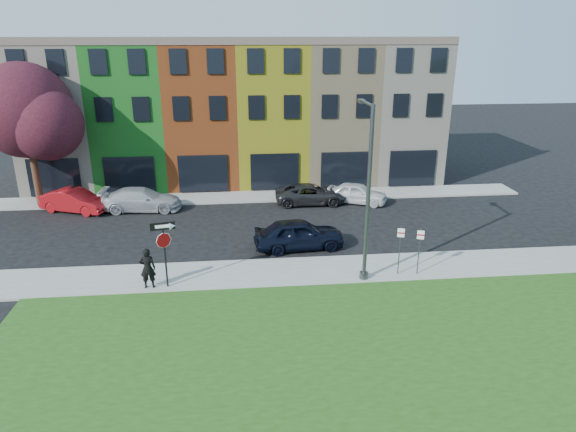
{
  "coord_description": "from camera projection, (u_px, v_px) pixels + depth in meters",
  "views": [
    {
      "loc": [
        -2.59,
        -18.87,
        10.81
      ],
      "look_at": [
        -0.28,
        4.0,
        2.53
      ],
      "focal_mm": 32.0,
      "sensor_mm": 36.0,
      "label": 1
    }
  ],
  "objects": [
    {
      "name": "parked_car_silver",
      "position": [
        142.0,
        199.0,
        32.7
      ],
      "size": [
        2.5,
        5.19,
        1.45
      ],
      "primitive_type": "imported",
      "rotation": [
        0.0,
        0.0,
        1.52
      ],
      "color": "#AEAFB3",
      "rests_on": "ground"
    },
    {
      "name": "street_lamp",
      "position": [
        367.0,
        194.0,
        22.44
      ],
      "size": [
        0.4,
        2.58,
        7.91
      ],
      "rotation": [
        0.0,
        0.0,
        -0.0
      ],
      "color": "#424447",
      "rests_on": "sidewalk_near"
    },
    {
      "name": "parked_car_white",
      "position": [
        357.0,
        193.0,
        34.14
      ],
      "size": [
        4.57,
        5.17,
        1.35
      ],
      "primitive_type": "imported",
      "rotation": [
        0.0,
        0.0,
        1.15
      ],
      "color": "silver",
      "rests_on": "ground"
    },
    {
      "name": "rowhouse_block",
      "position": [
        237.0,
        112.0,
        39.48
      ],
      "size": [
        30.0,
        10.12,
        10.0
      ],
      "color": "#BCB09C",
      "rests_on": "ground"
    },
    {
      "name": "ground",
      "position": [
        304.0,
        304.0,
        21.58
      ],
      "size": [
        120.0,
        120.0,
        0.0
      ],
      "primitive_type": "plane",
      "color": "black",
      "rests_on": "ground"
    },
    {
      "name": "man",
      "position": [
        148.0,
        268.0,
        22.44
      ],
      "size": [
        0.7,
        0.48,
        1.88
      ],
      "primitive_type": "imported",
      "rotation": [
        0.0,
        0.0,
        3.16
      ],
      "color": "black",
      "rests_on": "sidewalk_near"
    },
    {
      "name": "tree_purple",
      "position": [
        27.0,
        113.0,
        31.73
      ],
      "size": [
        7.04,
        6.16,
        9.05
      ],
      "color": "black",
      "rests_on": "sidewalk_far"
    },
    {
      "name": "grass_park",
      "position": [
        571.0,
        382.0,
        16.7
      ],
      "size": [
        40.0,
        16.0,
        0.1
      ],
      "primitive_type": "cube",
      "color": "#214513",
      "rests_on": "ground"
    },
    {
      "name": "parked_car_red",
      "position": [
        75.0,
        201.0,
        32.46
      ],
      "size": [
        4.54,
        5.46,
        1.45
      ],
      "primitive_type": "imported",
      "rotation": [
        0.0,
        0.0,
        1.2
      ],
      "color": "maroon",
      "rests_on": "ground"
    },
    {
      "name": "parked_car_dark",
      "position": [
        311.0,
        194.0,
        34.02
      ],
      "size": [
        2.31,
        4.77,
        1.31
      ],
      "primitive_type": "imported",
      "rotation": [
        0.0,
        0.0,
        1.56
      ],
      "color": "black",
      "rests_on": "ground"
    },
    {
      "name": "parking_sign_a",
      "position": [
        400.0,
        245.0,
        23.54
      ],
      "size": [
        0.31,
        0.12,
        2.4
      ],
      "rotation": [
        0.0,
        0.0,
        -0.26
      ],
      "color": "#424447",
      "rests_on": "sidewalk_near"
    },
    {
      "name": "sidewalk_far",
      "position": [
        233.0,
        197.0,
        35.31
      ],
      "size": [
        40.0,
        2.4,
        0.12
      ],
      "primitive_type": "cube",
      "color": "gray",
      "rests_on": "ground"
    },
    {
      "name": "parking_sign_b",
      "position": [
        419.0,
        246.0,
        23.56
      ],
      "size": [
        0.31,
        0.12,
        2.29
      ],
      "rotation": [
        0.0,
        0.0,
        -0.28
      ],
      "color": "#424447",
      "rests_on": "sidewalk_near"
    },
    {
      "name": "sedan_near",
      "position": [
        299.0,
        234.0,
        26.91
      ],
      "size": [
        2.71,
        5.03,
        1.6
      ],
      "primitive_type": "imported",
      "rotation": [
        0.0,
        0.0,
        1.66
      ],
      "color": "black",
      "rests_on": "ground"
    },
    {
      "name": "stop_sign",
      "position": [
        164.0,
        242.0,
        22.11
      ],
      "size": [
        1.04,
        0.23,
        3.04
      ],
      "rotation": [
        0.0,
        0.0,
        0.18
      ],
      "color": "black",
      "rests_on": "sidewalk_near"
    },
    {
      "name": "sidewalk_near",
      "position": [
        337.0,
        270.0,
        24.55
      ],
      "size": [
        40.0,
        3.0,
        0.12
      ],
      "primitive_type": "cube",
      "color": "gray",
      "rests_on": "ground"
    }
  ]
}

